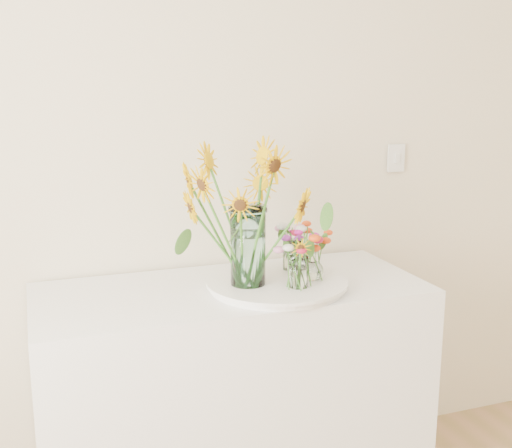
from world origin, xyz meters
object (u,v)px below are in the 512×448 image
at_px(small_vase_b, 312,264).
at_px(small_vase_c, 292,255).
at_px(tray, 277,285).
at_px(small_vase_a, 298,273).
at_px(counter, 233,401).
at_px(mason_jar, 248,246).

height_order(small_vase_b, small_vase_c, same).
height_order(tray, small_vase_c, small_vase_c).
bearing_deg(small_vase_a, small_vase_b, 39.73).
bearing_deg(small_vase_c, small_vase_a, -107.03).
height_order(counter, tray, tray).
distance_m(counter, mason_jar, 0.62).
bearing_deg(small_vase_a, counter, 138.47).
bearing_deg(mason_jar, counter, 115.51).
height_order(counter, mason_jar, mason_jar).
height_order(tray, mason_jar, mason_jar).
distance_m(tray, small_vase_c, 0.17).
height_order(counter, small_vase_c, small_vase_c).
xyz_separation_m(counter, tray, (0.15, -0.07, 0.46)).
distance_m(tray, mason_jar, 0.19).
relative_size(mason_jar, small_vase_b, 2.41).
xyz_separation_m(mason_jar, small_vase_c, (0.22, 0.12, -0.08)).
height_order(mason_jar, small_vase_b, mason_jar).
distance_m(mason_jar, small_vase_b, 0.25).
distance_m(small_vase_b, small_vase_c, 0.14).
bearing_deg(small_vase_b, counter, 160.89).
distance_m(small_vase_a, small_vase_c, 0.22).
bearing_deg(small_vase_a, small_vase_c, 72.97).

